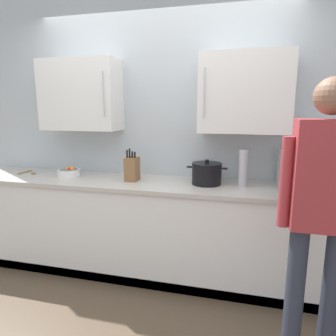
{
  "coord_description": "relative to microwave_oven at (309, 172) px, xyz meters",
  "views": [
    {
      "loc": [
        0.78,
        -1.74,
        1.58
      ],
      "look_at": [
        0.15,
        0.78,
        1.07
      ],
      "focal_mm": 31.82,
      "sensor_mm": 36.0,
      "label": 1
    }
  ],
  "objects": [
    {
      "name": "microwave_oven",
      "position": [
        0.0,
        0.0,
        0.0
      ],
      "size": [
        0.52,
        0.75,
        0.32
      ],
      "color": "#B7BABF",
      "rests_on": "counter_unit"
    },
    {
      "name": "fruit_bowl",
      "position": [
        -2.22,
        -0.01,
        -0.12
      ],
      "size": [
        0.22,
        0.22,
        0.1
      ],
      "color": "white",
      "rests_on": "counter_unit"
    },
    {
      "name": "ground_plane",
      "position": [
        -1.32,
        -0.86,
        -1.07
      ],
      "size": [
        9.58,
        9.58,
        0.0
      ],
      "primitive_type": "plane",
      "color": "#4C3D2D"
    },
    {
      "name": "back_wall_tiled",
      "position": [
        -1.32,
        0.28,
        0.36
      ],
      "size": [
        4.15,
        0.44,
        2.71
      ],
      "color": "#B2BCC1",
      "rests_on": "ground_plane"
    },
    {
      "name": "person_figure",
      "position": [
        -0.09,
        -0.83,
        -0.02
      ],
      "size": [
        0.44,
        0.63,
        1.75
      ],
      "color": "#282D3D",
      "rests_on": "ground_plane"
    },
    {
      "name": "knife_block",
      "position": [
        -1.54,
        -0.02,
        -0.04
      ],
      "size": [
        0.11,
        0.15,
        0.31
      ],
      "color": "brown",
      "rests_on": "counter_unit"
    },
    {
      "name": "stock_pot",
      "position": [
        -0.84,
        0.02,
        -0.06
      ],
      "size": [
        0.36,
        0.27,
        0.22
      ],
      "color": "black",
      "rests_on": "counter_unit"
    },
    {
      "name": "counter_unit",
      "position": [
        -1.32,
        -0.03,
        -0.62
      ],
      "size": [
        3.75,
        0.63,
        0.92
      ],
      "color": "white",
      "rests_on": "ground_plane"
    },
    {
      "name": "thermos_flask",
      "position": [
        -0.52,
        0.0,
        0.01
      ],
      "size": [
        0.08,
        0.08,
        0.32
      ],
      "color": "#B7BABF",
      "rests_on": "counter_unit"
    },
    {
      "name": "wooden_spoon",
      "position": [
        -2.7,
        0.01,
        -0.15
      ],
      "size": [
        0.18,
        0.19,
        0.02
      ],
      "color": "#A37547",
      "rests_on": "counter_unit"
    }
  ]
}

